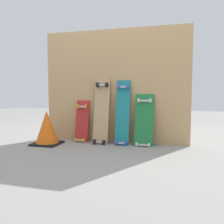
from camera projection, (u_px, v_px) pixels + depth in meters
ground_plane at (113, 143)px, 3.19m from camera, size 12.00×12.00×0.00m
plywood_wall_panel at (115, 86)px, 3.19m from camera, size 1.98×0.04×1.52m
skateboard_red at (82, 123)px, 3.26m from camera, size 0.18×0.17×0.64m
skateboard_natural at (101, 113)px, 3.14m from camera, size 0.20×0.24×0.93m
skateboard_teal at (123, 115)px, 3.08m from camera, size 0.18×0.22×0.90m
skateboard_green at (144, 123)px, 3.01m from camera, size 0.24×0.22×0.73m
traffic_cone at (47, 128)px, 3.08m from camera, size 0.34×0.34×0.44m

